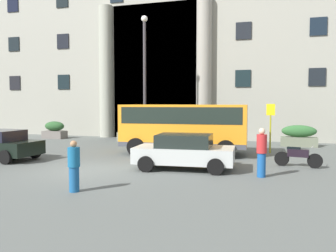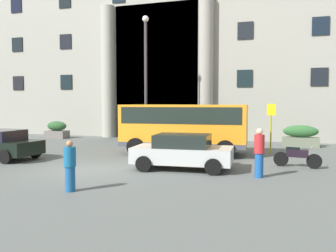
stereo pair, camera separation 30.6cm
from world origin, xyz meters
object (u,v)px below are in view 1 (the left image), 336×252
hedge_planter_entrance_left (130,129)px  pedestrian_child_trailing (262,152)px  hedge_planter_east (299,136)px  pedestrian_woman_dark_dress (74,166)px  parked_hatchback_near (184,151)px  motorcycle_far_end (297,156)px  hedge_planter_west (211,135)px  lamppost_plaza_centre (145,71)px  orange_minibus (184,124)px  bus_stop_sign (270,123)px  hedge_planter_far_west (55,130)px

hedge_planter_entrance_left → pedestrian_child_trailing: 13.48m
hedge_planter_east → pedestrian_woman_dark_dress: (-6.98, -13.85, 0.14)m
hedge_planter_east → parked_hatchback_near: size_ratio=0.53×
motorcycle_far_end → parked_hatchback_near: bearing=-146.6°
hedge_planter_west → hedge_planter_entrance_left: hedge_planter_entrance_left is taller
hedge_planter_entrance_left → lamppost_plaza_centre: (1.69, -1.53, 3.87)m
pedestrian_woman_dark_dress → lamppost_plaza_centre: bearing=-174.3°
lamppost_plaza_centre → hedge_planter_east: bearing=10.7°
orange_minibus → bus_stop_sign: 4.58m
hedge_planter_entrance_left → parked_hatchback_near: (6.26, -9.06, -0.09)m
hedge_planter_entrance_left → pedestrian_woman_dark_dress: size_ratio=1.09×
pedestrian_child_trailing → orange_minibus: bearing=136.9°
hedge_planter_far_west → hedge_planter_entrance_left: 6.17m
hedge_planter_entrance_left → hedge_planter_east: bearing=1.3°
hedge_planter_west → pedestrian_woman_dark_dress: 13.40m
hedge_planter_far_west → lamppost_plaza_centre: (7.85, -1.66, 4.07)m
pedestrian_child_trailing → pedestrian_woman_dark_dress: pedestrian_child_trailing is taller
orange_minibus → hedge_planter_far_west: orange_minibus is taller
orange_minibus → lamppost_plaza_centre: lamppost_plaza_centre is taller
bus_stop_sign → pedestrian_child_trailing: (-0.14, -6.55, -0.72)m
orange_minibus → parked_hatchback_near: bearing=-79.3°
hedge_planter_east → hedge_planter_entrance_left: (-11.02, -0.24, 0.18)m
pedestrian_woman_dark_dress → pedestrian_child_trailing: bearing=120.9°
parked_hatchback_near → motorcycle_far_end: bearing=18.8°
parked_hatchback_near → pedestrian_child_trailing: (3.02, -0.71, 0.17)m
hedge_planter_entrance_left → hedge_planter_far_west: bearing=178.7°
bus_stop_sign → hedge_planter_west: 4.81m
orange_minibus → parked_hatchback_near: size_ratio=1.61×
orange_minibus → hedge_planter_east: bearing=37.6°
lamppost_plaza_centre → pedestrian_woman_dark_dress: bearing=-78.9°
hedge_planter_far_west → parked_hatchback_near: parked_hatchback_near is taller
bus_stop_sign → pedestrian_woman_dark_dress: bus_stop_sign is taller
pedestrian_child_trailing → pedestrian_woman_dark_dress: bearing=-137.1°
parked_hatchback_near → hedge_planter_east: bearing=58.7°
bus_stop_sign → parked_hatchback_near: bus_stop_sign is taller
bus_stop_sign → lamppost_plaza_centre: 8.50m
parked_hatchback_near → pedestrian_child_trailing: pedestrian_child_trailing is taller
bus_stop_sign → hedge_planter_far_west: (-15.58, 3.36, -0.99)m
parked_hatchback_near → lamppost_plaza_centre: (-4.57, 7.53, 3.96)m
orange_minibus → pedestrian_child_trailing: orange_minibus is taller
orange_minibus → motorcycle_far_end: orange_minibus is taller
orange_minibus → parked_hatchback_near: orange_minibus is taller
motorcycle_far_end → bus_stop_sign: bearing=116.7°
parked_hatchback_near → hedge_planter_entrance_left: bearing=120.5°
orange_minibus → pedestrian_child_trailing: size_ratio=3.70×
motorcycle_far_end → hedge_planter_entrance_left: bearing=156.1°
hedge_planter_east → pedestrian_woman_dark_dress: bearing=-116.7°
orange_minibus → pedestrian_woman_dark_dress: size_ratio=4.24×
motorcycle_far_end → pedestrian_woman_dark_dress: 9.15m
hedge_planter_entrance_left → lamppost_plaza_centre: 4.49m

